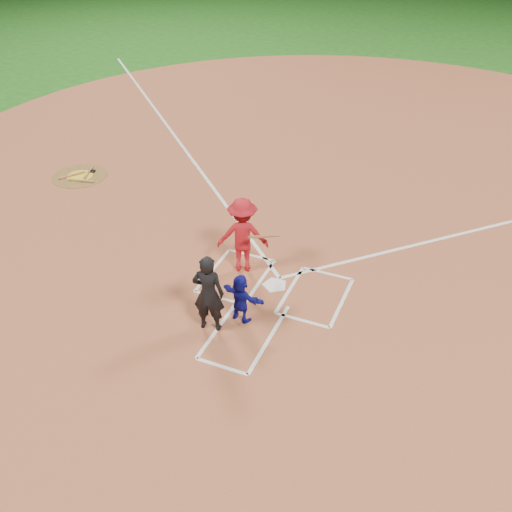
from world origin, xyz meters
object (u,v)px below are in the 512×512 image
at_px(on_deck_circle, 80,176).
at_px(batter_at_plate, 243,235).
at_px(home_plate, 275,285).
at_px(catcher, 241,298).
at_px(umpire, 208,293).

relative_size(on_deck_circle, batter_at_plate, 0.92).
relative_size(home_plate, on_deck_circle, 0.35).
distance_m(catcher, batter_at_plate, 1.89).
bearing_deg(umpire, on_deck_circle, -45.63).
height_order(catcher, batter_at_plate, batter_at_plate).
distance_m(on_deck_circle, umpire, 8.43).
relative_size(catcher, umpire, 0.63).
height_order(umpire, batter_at_plate, batter_at_plate).
bearing_deg(batter_at_plate, on_deck_circle, 159.39).
xyz_separation_m(on_deck_circle, catcher, (7.41, -4.23, 0.55)).
bearing_deg(on_deck_circle, catcher, -29.72).
bearing_deg(catcher, home_plate, -86.39).
distance_m(on_deck_circle, catcher, 8.55).
distance_m(home_plate, batter_at_plate, 1.36).
bearing_deg(batter_at_plate, catcher, -67.35).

